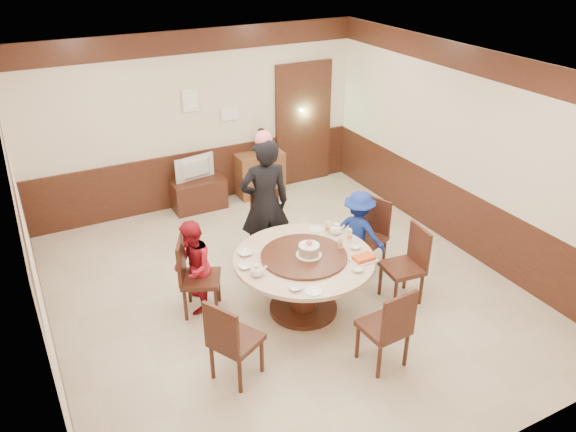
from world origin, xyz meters
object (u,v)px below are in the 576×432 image
tv_stand (199,194)px  person_standing (265,204)px  shrimp_platter (364,259)px  banquet_table (304,273)px  thermos (261,142)px  television (197,169)px  side_cabinet (260,174)px  person_blue (358,232)px  birthday_cake (309,250)px  person_red (192,267)px

tv_stand → person_standing: bearing=-83.8°
shrimp_platter → banquet_table: bearing=145.7°
banquet_table → tv_stand: bearing=93.2°
banquet_table → thermos: (0.98, 3.24, 0.41)m
television → thermos: size_ratio=1.80×
banquet_table → side_cabinet: 3.38m
person_blue → thermos: 2.81m
person_standing → shrimp_platter: 1.62m
person_blue → birthday_cake: size_ratio=3.83×
person_blue → side_cabinet: 2.79m
person_standing → person_red: bearing=32.2°
person_standing → person_blue: bearing=155.6°
person_red → television: bearing=178.3°
person_standing → person_red: size_ratio=1.57×
person_standing → thermos: (0.94, 2.10, 0.02)m
person_standing → shrimp_platter: size_ratio=6.10×
shrimp_platter → person_red: bearing=148.8°
shrimp_platter → side_cabinet: shrimp_platter is taller
tv_stand → thermos: (1.16, 0.03, 0.69)m
person_red → tv_stand: (0.96, 2.57, -0.33)m
shrimp_platter → person_standing: bearing=108.6°
person_red → shrimp_platter: (1.70, -1.03, 0.20)m
banquet_table → birthday_cake: (0.05, -0.03, 0.32)m
banquet_table → thermos: 3.41m
banquet_table → person_blue: size_ratio=1.43×
person_standing → person_blue: (1.03, -0.68, -0.34)m
birthday_cake → person_blue: bearing=25.7°
birthday_cake → shrimp_platter: bearing=-34.3°
banquet_table → person_red: (-1.14, 0.65, 0.05)m
tv_stand → television: size_ratio=1.25×
shrimp_platter → tv_stand: shrimp_platter is taller
birthday_cake → television: size_ratio=0.44×
banquet_table → tv_stand: size_ratio=1.93×
person_standing → birthday_cake: bearing=99.2°
person_standing → person_blue: size_ratio=1.60×
person_standing → side_cabinet: (0.90, 2.10, -0.54)m
person_standing → tv_stand: 2.18m
person_red → thermos: person_red is taller
person_standing → television: (-0.23, 2.07, -0.22)m
person_blue → thermos: (-0.09, 2.78, 0.37)m
side_cabinet → thermos: bearing=0.0°
shrimp_platter → birthday_cake: bearing=145.7°
banquet_table → shrimp_platter: size_ratio=5.45×
shrimp_platter → thermos: 3.66m
person_red → banquet_table: bearing=79.3°
person_standing → tv_stand: (-0.23, 2.07, -0.67)m
person_standing → shrimp_platter: person_standing is taller
birthday_cake → television: birthday_cake is taller
shrimp_platter → thermos: (0.42, 3.63, 0.16)m
person_red → thermos: size_ratio=3.06×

